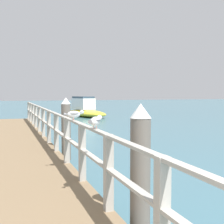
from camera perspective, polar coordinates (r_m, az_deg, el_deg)
name	(u,v)px	position (r m, az deg, el deg)	size (l,w,h in m)	color
pier_deck	(10,151)	(10.34, -18.57, -6.93)	(2.62, 20.15, 0.39)	#846B4C
pier_railing	(49,123)	(10.31, -11.80, -2.01)	(0.12, 18.67, 1.09)	#B2ADA3
dock_piling_near	(140,172)	(4.27, 5.34, -11.24)	(0.29, 0.29, 1.92)	#6B6056
dock_piling_far	(66,129)	(9.36, -8.64, -3.10)	(0.29, 0.29, 1.92)	#6B6056
seagull_foreground	(96,121)	(4.86, -3.11, -1.64)	(0.34, 0.40, 0.21)	white
seagull_background	(74,114)	(6.41, -7.13, -0.37)	(0.48, 0.18, 0.21)	white
boat_2	(85,110)	(26.26, -5.05, 0.40)	(3.23, 5.96, 1.73)	gold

